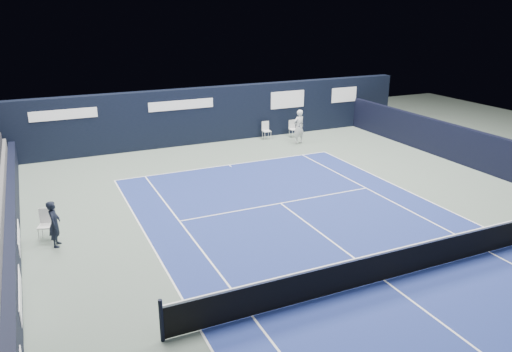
{
  "coord_description": "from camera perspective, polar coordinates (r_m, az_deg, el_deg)",
  "views": [
    {
      "loc": [
        -8.5,
        -9.75,
        7.41
      ],
      "look_at": [
        -1.07,
        6.4,
        1.3
      ],
      "focal_mm": 35.0,
      "sensor_mm": 36.0,
      "label": 1
    }
  ],
  "objects": [
    {
      "name": "folding_chair_back_b",
      "position": [
        29.67,
        4.24,
        5.57
      ],
      "size": [
        0.45,
        0.44,
        0.99
      ],
      "rotation": [
        0.0,
        0.0,
        0.03
      ],
      "color": "silver",
      "rests_on": "ground"
    },
    {
      "name": "side_barrier_left",
      "position": [
        17.17,
        -26.03,
        -6.46
      ],
      "size": [
        0.33,
        22.0,
        1.2
      ],
      "color": "black",
      "rests_on": "ground"
    },
    {
      "name": "tennis_net",
      "position": [
        14.66,
        14.6,
        -9.78
      ],
      "size": [
        12.9,
        0.1,
        1.1
      ],
      "color": "black",
      "rests_on": "ground"
    },
    {
      "name": "court_surface",
      "position": [
        14.9,
        14.44,
        -11.49
      ],
      "size": [
        10.97,
        23.77,
        0.01
      ],
      "primitive_type": "cube",
      "color": "navy",
      "rests_on": "ground"
    },
    {
      "name": "enclosure_wall_right",
      "position": [
        25.52,
        24.74,
        2.42
      ],
      "size": [
        0.3,
        22.0,
        1.8
      ],
      "primitive_type": "cube",
      "color": "black",
      "rests_on": "ground"
    },
    {
      "name": "line_judge_chair",
      "position": [
        18.01,
        -22.88,
        -4.86
      ],
      "size": [
        0.58,
        0.57,
        1.04
      ],
      "rotation": [
        0.0,
        0.0,
        -0.34
      ],
      "color": "silver",
      "rests_on": "ground"
    },
    {
      "name": "back_sponsor_wall",
      "position": [
        28.21,
        -6.66,
        6.85
      ],
      "size": [
        26.0,
        0.63,
        3.1
      ],
      "color": "black",
      "rests_on": "ground"
    },
    {
      "name": "court_markings",
      "position": [
        14.9,
        14.44,
        -11.47
      ],
      "size": [
        11.03,
        23.83,
        0.0
      ],
      "color": "white",
      "rests_on": "court_surface"
    },
    {
      "name": "ground",
      "position": [
        16.28,
        10.03,
        -8.41
      ],
      "size": [
        48.0,
        48.0,
        0.0
      ],
      "primitive_type": "plane",
      "color": "#56665C",
      "rests_on": "ground"
    },
    {
      "name": "line_judge",
      "position": [
        17.28,
        -22.04,
        -5.08
      ],
      "size": [
        0.49,
        0.64,
        1.55
      ],
      "primitive_type": "imported",
      "rotation": [
        0.0,
        0.0,
        1.33
      ],
      "color": "black",
      "rests_on": "ground"
    },
    {
      "name": "folding_chair_back_a",
      "position": [
        29.16,
        1.12,
        5.6
      ],
      "size": [
        0.47,
        0.5,
        1.01
      ],
      "rotation": [
        0.0,
        0.0,
        -0.04
      ],
      "color": "silver",
      "rests_on": "ground"
    },
    {
      "name": "tennis_player",
      "position": [
        28.14,
        4.92,
        5.65
      ],
      "size": [
        0.77,
        0.9,
        1.92
      ],
      "color": "silver",
      "rests_on": "ground"
    }
  ]
}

